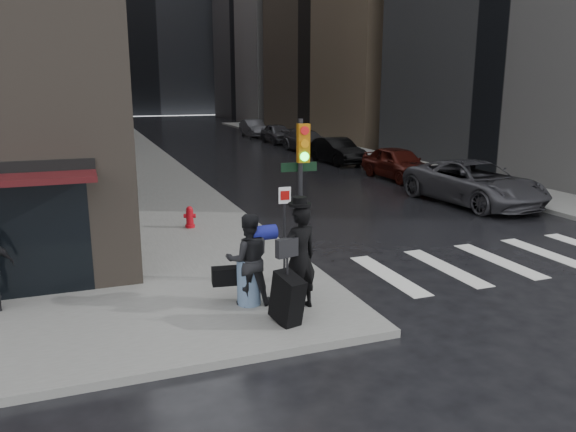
% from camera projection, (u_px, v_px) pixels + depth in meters
% --- Properties ---
extents(ground, '(140.00, 140.00, 0.00)m').
position_uv_depth(ground, '(259.00, 311.00, 11.09)').
color(ground, black).
rests_on(ground, ground).
extents(sidewalk_left, '(4.00, 50.00, 0.15)m').
position_uv_depth(sidewalk_left, '(132.00, 153.00, 35.71)').
color(sidewalk_left, slate).
rests_on(sidewalk_left, ground).
extents(sidewalk_right, '(3.00, 50.00, 0.15)m').
position_uv_depth(sidewalk_right, '(325.00, 145.00, 40.27)').
color(sidewalk_right, slate).
rests_on(sidewalk_right, ground).
extents(crosswalk, '(8.50, 3.00, 0.01)m').
position_uv_depth(crosswalk, '(523.00, 257.00, 14.53)').
color(crosswalk, silver).
rests_on(crosswalk, ground).
extents(bldg_right_far, '(22.00, 20.00, 25.00)m').
position_uv_depth(bldg_right_far, '(317.00, 17.00, 69.94)').
color(bldg_right_far, slate).
rests_on(bldg_right_far, ground).
extents(bldg_distant, '(40.00, 12.00, 32.00)m').
position_uv_depth(bldg_distant, '(135.00, 1.00, 80.62)').
color(bldg_distant, slate).
rests_on(bldg_distant, ground).
extents(man_overcoat, '(1.15, 1.36, 2.23)m').
position_uv_depth(man_overcoat, '(297.00, 264.00, 10.52)').
color(man_overcoat, black).
rests_on(man_overcoat, ground).
extents(man_jeans, '(1.29, 0.82, 1.83)m').
position_uv_depth(man_jeans, '(248.00, 259.00, 10.88)').
color(man_jeans, black).
rests_on(man_jeans, ground).
extents(traffic_light, '(0.88, 0.43, 3.53)m').
position_uv_depth(traffic_light, '(300.00, 179.00, 11.79)').
color(traffic_light, black).
rests_on(traffic_light, ground).
extents(fire_hydrant, '(0.38, 0.29, 0.66)m').
position_uv_depth(fire_hydrant, '(190.00, 218.00, 16.90)').
color(fire_hydrant, '#B70B15').
rests_on(fire_hydrant, ground).
extents(parked_car_0, '(3.17, 5.97, 1.60)m').
position_uv_depth(parked_car_0, '(474.00, 183.00, 20.84)').
color(parked_car_0, '#45444A').
rests_on(parked_car_0, ground).
extents(parked_car_1, '(1.91, 4.49, 1.51)m').
position_uv_depth(parked_car_1, '(398.00, 163.00, 26.28)').
color(parked_car_1, '#45130D').
rests_on(parked_car_1, ground).
extents(parked_car_2, '(1.85, 4.45, 1.43)m').
position_uv_depth(parked_car_2, '(337.00, 151.00, 31.49)').
color(parked_car_2, black).
rests_on(parked_car_2, ground).
extents(parked_car_3, '(2.30, 4.92, 1.39)m').
position_uv_depth(parked_car_3, '(307.00, 141.00, 37.03)').
color(parked_car_3, '#3D3D42').
rests_on(parked_car_3, ground).
extents(parked_car_4, '(1.74, 4.26, 1.45)m').
position_uv_depth(parked_car_4, '(278.00, 133.00, 42.36)').
color(parked_car_4, '#414046').
rests_on(parked_car_4, ground).
extents(parked_car_5, '(1.56, 4.30, 1.41)m').
position_uv_depth(parked_car_5, '(253.00, 128.00, 47.66)').
color(parked_car_5, '#45464A').
rests_on(parked_car_5, ground).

